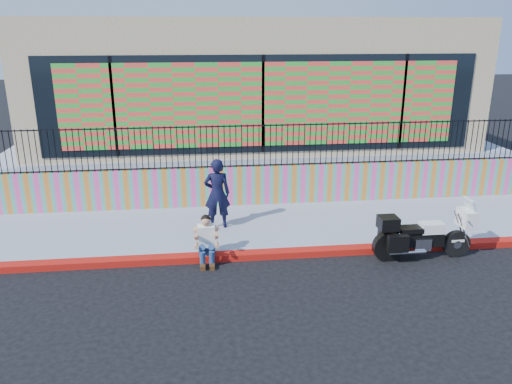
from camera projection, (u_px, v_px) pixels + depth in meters
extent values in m
plane|color=black|center=(286.00, 256.00, 11.34)|extent=(90.00, 90.00, 0.00)
cube|color=#A5180B|center=(286.00, 253.00, 11.32)|extent=(16.00, 0.30, 0.15)
cube|color=#969EB4|center=(275.00, 226.00, 12.88)|extent=(16.00, 3.00, 0.15)
cube|color=#FF439B|center=(267.00, 185.00, 14.19)|extent=(16.00, 0.20, 1.10)
cube|color=#969EB4|center=(248.00, 147.00, 19.03)|extent=(16.00, 10.00, 1.25)
cube|color=tan|center=(248.00, 78.00, 18.03)|extent=(14.00, 8.00, 4.00)
cube|color=black|center=(263.00, 105.00, 14.36)|extent=(12.60, 0.04, 2.80)
cube|color=#FA4937|center=(263.00, 105.00, 14.33)|extent=(11.48, 0.02, 2.40)
cylinder|color=black|center=(456.00, 244.00, 11.25)|extent=(0.62, 0.13, 0.62)
cylinder|color=black|center=(388.00, 247.00, 11.08)|extent=(0.62, 0.13, 0.62)
cube|color=black|center=(423.00, 239.00, 11.12)|extent=(0.89, 0.26, 0.32)
cube|color=silver|center=(421.00, 243.00, 11.14)|extent=(0.38, 0.32, 0.28)
cube|color=white|center=(432.00, 228.00, 11.05)|extent=(0.52, 0.30, 0.23)
cube|color=black|center=(410.00, 229.00, 11.00)|extent=(0.52, 0.32, 0.11)
cube|color=white|center=(467.00, 218.00, 11.08)|extent=(0.28, 0.49, 0.39)
cube|color=silver|center=(470.00, 205.00, 10.99)|extent=(0.17, 0.43, 0.32)
cube|color=black|center=(388.00, 223.00, 10.89)|extent=(0.41, 0.39, 0.28)
cube|color=black|center=(398.00, 244.00, 10.76)|extent=(0.45, 0.17, 0.38)
cube|color=black|center=(388.00, 233.00, 11.29)|extent=(0.45, 0.17, 0.38)
cube|color=white|center=(457.00, 240.00, 11.22)|extent=(0.30, 0.15, 0.06)
imported|color=black|center=(217.00, 194.00, 12.37)|extent=(0.65, 0.43, 1.77)
cube|color=navy|center=(207.00, 250.00, 11.12)|extent=(0.36, 0.28, 0.18)
cube|color=white|center=(206.00, 236.00, 10.97)|extent=(0.38, 0.27, 0.54)
sphere|color=tan|center=(206.00, 221.00, 10.82)|extent=(0.21, 0.21, 0.21)
cube|color=#472814|center=(203.00, 266.00, 10.75)|extent=(0.11, 0.26, 0.10)
cube|color=#472814|center=(212.00, 266.00, 10.77)|extent=(0.11, 0.26, 0.10)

